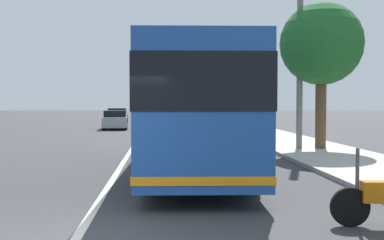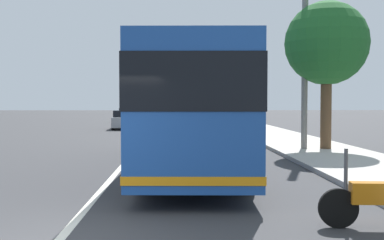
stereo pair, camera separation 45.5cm
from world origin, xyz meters
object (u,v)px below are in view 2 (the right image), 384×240
at_px(car_oncoming, 129,116).
at_px(car_far_distant, 190,117).
at_px(coach_bus, 194,105).
at_px(utility_pole, 305,48).
at_px(car_side_street, 125,120).
at_px(roadside_tree_mid_block, 327,44).

bearing_deg(car_oncoming, car_far_distant, 39.68).
bearing_deg(coach_bus, utility_pole, -42.79).
height_order(car_side_street, roadside_tree_mid_block, roadside_tree_mid_block).
distance_m(roadside_tree_mid_block, utility_pole, 0.86).
xyz_separation_m(coach_bus, car_far_distant, (25.97, -0.64, -1.20)).
xyz_separation_m(car_far_distant, roadside_tree_mid_block, (-21.51, -4.80, 3.58)).
height_order(car_side_street, utility_pole, utility_pole).
bearing_deg(car_side_street, car_oncoming, -179.48).
bearing_deg(coach_bus, car_oncoming, 11.43).
height_order(car_oncoming, car_side_street, car_oncoming).
relative_size(coach_bus, car_far_distant, 2.86).
distance_m(car_side_street, utility_pole, 19.02).
bearing_deg(car_oncoming, utility_pole, 17.66).
relative_size(car_oncoming, utility_pole, 0.48).
bearing_deg(car_side_street, coach_bus, 7.94).
relative_size(car_oncoming, car_far_distant, 0.96).
height_order(car_far_distant, roadside_tree_mid_block, roadside_tree_mid_block).
distance_m(car_oncoming, roadside_tree_mid_block, 30.37).
relative_size(car_side_street, utility_pole, 0.49).
distance_m(coach_bus, roadside_tree_mid_block, 7.43).
bearing_deg(car_far_distant, roadside_tree_mid_block, -167.06).
relative_size(car_oncoming, car_side_street, 0.99).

